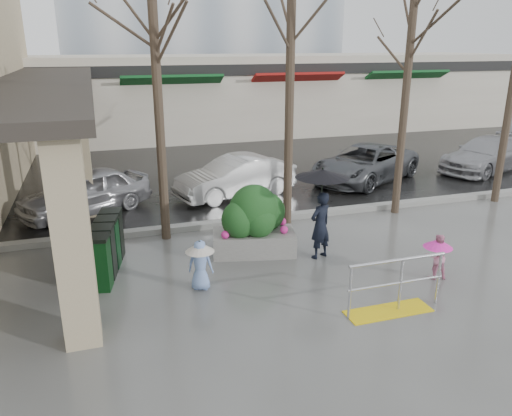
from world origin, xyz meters
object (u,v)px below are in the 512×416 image
tree_west (153,19)px  car_b (236,177)px  tree_mideast (411,32)px  handrail (393,292)px  tree_midwest (291,14)px  woman (321,203)px  child_pink (437,253)px  car_c (365,163)px  news_boxes (106,247)px  planter (254,221)px  child_blue (200,260)px  car_d (487,154)px  car_a (85,192)px

tree_west → car_b: bearing=48.1°
tree_west → tree_mideast: bearing=0.0°
handrail → car_b: (-0.77, 7.69, 0.25)m
tree_midwest → woman: size_ratio=3.36×
woman → child_pink: 2.59m
child_pink → car_c: car_c is taller
tree_midwest → tree_mideast: size_ratio=1.08×
tree_west → news_boxes: tree_west is taller
planter → tree_mideast: bearing=17.9°
child_pink → car_c: (2.40, 7.19, 0.07)m
child_blue → planter: 2.07m
news_boxes → car_b: (4.03, 4.43, 0.07)m
car_c → child_blue: bearing=-78.0°
planter → news_boxes: (-3.24, -0.03, -0.22)m
tree_west → planter: size_ratio=3.38×
child_pink → planter: planter is taller
tree_midwest → car_d: 10.80m
child_pink → car_a: car_a is taller
handrail → car_a: size_ratio=0.51×
handrail → tree_midwest: tree_midwest is taller
woman → planter: bearing=-49.5°
car_b → car_c: bearing=79.5°
handrail → child_blue: handrail is taller
woman → planter: (-1.32, 0.70, -0.52)m
handrail → child_blue: 3.63m
planter → woman: bearing=-28.0°
tree_west → child_pink: (4.95, -3.89, -4.53)m
tree_west → car_c: tree_west is taller
tree_west → car_c: 9.21m
car_a → car_d: (14.30, 0.60, 0.00)m
news_boxes → car_d: (13.87, 4.74, 0.07)m
child_pink → planter: (-3.15, 2.38, 0.22)m
planter → child_pink: bearing=-37.1°
news_boxes → car_c: car_c is taller
tree_west → child_pink: size_ratio=7.15×
car_b → planter: bearing=-25.7°
news_boxes → woman: bearing=3.7°
tree_midwest → child_pink: tree_midwest is taller
tree_midwest → woman: bearing=-92.1°
handrail → woman: 2.76m
tree_west → woman: (3.12, -2.21, -3.79)m
tree_midwest → car_d: size_ratio=1.61×
child_blue → car_a: (-2.15, 5.50, 0.03)m
planter → car_b: size_ratio=0.53×
car_b → car_c: 4.78m
planter → handrail: bearing=-64.6°
child_pink → news_boxes: (-6.39, 2.35, -0.00)m
tree_mideast → car_b: (-3.91, 2.89, -4.23)m
woman → car_d: 10.79m
handrail → car_c: size_ratio=0.42×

